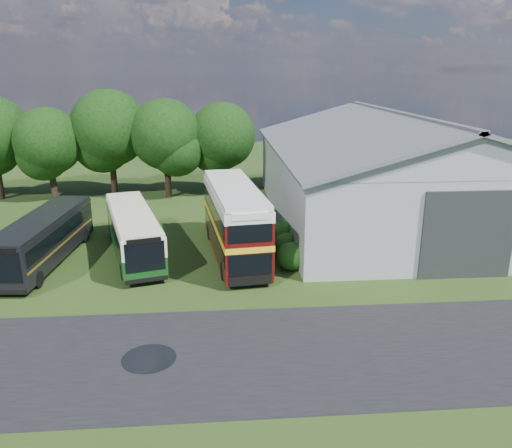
{
  "coord_description": "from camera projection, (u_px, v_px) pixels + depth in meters",
  "views": [
    {
      "loc": [
        1.4,
        -20.86,
        11.15
      ],
      "look_at": [
        3.71,
        8.0,
        2.17
      ],
      "focal_mm": 35.0,
      "sensor_mm": 36.0,
      "label": 1
    }
  ],
  "objects": [
    {
      "name": "storage_shed",
      "position": [
        394.0,
        165.0,
        38.18
      ],
      "size": [
        18.8,
        24.8,
        8.15
      ],
      "color": "gray",
      "rests_on": "ground"
    },
    {
      "name": "shrub_back",
      "position": [
        282.0,
        246.0,
        33.0
      ],
      "size": [
        1.8,
        1.8,
        1.8
      ],
      "primitive_type": "sphere",
      "color": "#194714",
      "rests_on": "ground"
    },
    {
      "name": "tree_right_b",
      "position": [
        222.0,
        136.0,
        45.01
      ],
      "size": [
        5.98,
        5.98,
        8.45
      ],
      "color": "black",
      "rests_on": "ground"
    },
    {
      "name": "shrub_mid",
      "position": [
        286.0,
        256.0,
        31.1
      ],
      "size": [
        1.6,
        1.6,
        1.6
      ],
      "primitive_type": "sphere",
      "color": "#194714",
      "rests_on": "ground"
    },
    {
      "name": "tree_right_a",
      "position": [
        166.0,
        135.0,
        43.8
      ],
      "size": [
        6.26,
        6.26,
        8.83
      ],
      "color": "black",
      "rests_on": "ground"
    },
    {
      "name": "bus_maroon_double",
      "position": [
        234.0,
        222.0,
        30.53
      ],
      "size": [
        3.88,
        10.72,
        4.5
      ],
      "rotation": [
        0.0,
        0.0,
        0.12
      ],
      "color": "black",
      "rests_on": "ground"
    },
    {
      "name": "tree_mid",
      "position": [
        109.0,
        128.0,
        44.22
      ],
      "size": [
        6.8,
        6.8,
        9.6
      ],
      "color": "black",
      "rests_on": "ground"
    },
    {
      "name": "bus_green_single",
      "position": [
        133.0,
        232.0,
        30.9
      ],
      "size": [
        5.12,
        10.71,
        2.88
      ],
      "rotation": [
        0.0,
        0.0,
        0.27
      ],
      "color": "black",
      "rests_on": "ground"
    },
    {
      "name": "ground",
      "position": [
        190.0,
        322.0,
        23.05
      ],
      "size": [
        120.0,
        120.0,
        0.0
      ],
      "primitive_type": "plane",
      "color": "#243A12",
      "rests_on": "ground"
    },
    {
      "name": "asphalt_road",
      "position": [
        260.0,
        354.0,
        20.43
      ],
      "size": [
        60.0,
        8.0,
        0.02
      ],
      "primitive_type": "cube",
      "color": "black",
      "rests_on": "ground"
    },
    {
      "name": "bus_dark_single",
      "position": [
        44.0,
        238.0,
        29.74
      ],
      "size": [
        3.33,
        10.58,
        2.87
      ],
      "rotation": [
        0.0,
        0.0,
        -0.09
      ],
      "color": "black",
      "rests_on": "ground"
    },
    {
      "name": "tree_left_b",
      "position": [
        48.0,
        141.0,
        42.88
      ],
      "size": [
        5.78,
        5.78,
        8.16
      ],
      "color": "black",
      "rests_on": "ground"
    },
    {
      "name": "shrub_front",
      "position": [
        291.0,
        269.0,
        29.19
      ],
      "size": [
        1.7,
        1.7,
        1.7
      ],
      "primitive_type": "sphere",
      "color": "#194714",
      "rests_on": "ground"
    },
    {
      "name": "puddle",
      "position": [
        149.0,
        359.0,
        20.08
      ],
      "size": [
        2.2,
        2.2,
        0.01
      ],
      "primitive_type": "cylinder",
      "color": "black",
      "rests_on": "ground"
    }
  ]
}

